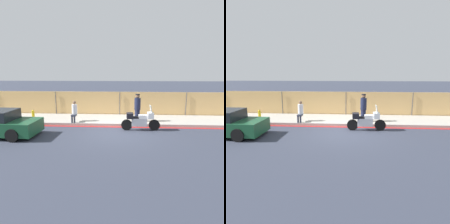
# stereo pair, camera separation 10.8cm
# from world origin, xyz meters

# --- Properties ---
(ground_plane) EXTENTS (120.00, 120.00, 0.00)m
(ground_plane) POSITION_xyz_m (0.00, 0.00, 0.00)
(ground_plane) COLOR #333847
(sidewalk) EXTENTS (35.59, 2.75, 0.18)m
(sidewalk) POSITION_xyz_m (0.00, 2.58, 0.09)
(sidewalk) COLOR #ADA89E
(sidewalk) RESTS_ON ground_plane
(curb_paint_stripe) EXTENTS (35.59, 0.18, 0.01)m
(curb_paint_stripe) POSITION_xyz_m (0.00, 1.12, 0.00)
(curb_paint_stripe) COLOR red
(curb_paint_stripe) RESTS_ON ground_plane
(storefront_fence) EXTENTS (33.81, 0.17, 1.85)m
(storefront_fence) POSITION_xyz_m (0.00, 4.05, 0.92)
(storefront_fence) COLOR #E5B26B
(storefront_fence) RESTS_ON ground_plane
(motorcycle) EXTENTS (2.21, 0.54, 1.46)m
(motorcycle) POSITION_xyz_m (1.25, 0.53, 0.59)
(motorcycle) COLOR black
(motorcycle) RESTS_ON ground_plane
(officer_standing) EXTENTS (0.39, 0.39, 1.75)m
(officer_standing) POSITION_xyz_m (1.16, 1.91, 1.08)
(officer_standing) COLOR #191E38
(officer_standing) RESTS_ON sidewalk
(person_seated_on_curb) EXTENTS (0.34, 0.66, 1.31)m
(person_seated_on_curb) POSITION_xyz_m (-2.82, 1.67, 0.91)
(person_seated_on_curb) COLOR #2D3342
(person_seated_on_curb) RESTS_ON sidewalk
(fire_hydrant) EXTENTS (0.18, 0.23, 0.59)m
(fire_hydrant) POSITION_xyz_m (-5.81, 2.26, 0.47)
(fire_hydrant) COLOR gold
(fire_hydrant) RESTS_ON sidewalk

